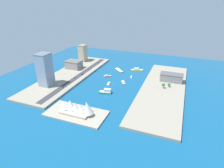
% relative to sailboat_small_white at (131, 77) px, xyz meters
% --- Properties ---
extents(ground_plane, '(440.00, 440.00, 0.00)m').
position_rel_sailboat_small_white_xyz_m(ground_plane, '(25.68, 36.84, -1.06)').
color(ground_plane, '#145684').
extents(quay_west, '(70.00, 240.00, 3.28)m').
position_rel_sailboat_small_white_xyz_m(quay_west, '(-64.25, 36.84, 0.58)').
color(quay_west, '#9E937F').
rests_on(quay_west, ground_plane).
extents(quay_east, '(70.00, 240.00, 3.28)m').
position_rel_sailboat_small_white_xyz_m(quay_east, '(115.61, 36.84, 0.58)').
color(quay_east, '#9E937F').
rests_on(quay_east, ground_plane).
extents(peninsula_point, '(81.90, 40.70, 2.00)m').
position_rel_sailboat_small_white_xyz_m(peninsula_point, '(34.44, 148.91, -0.06)').
color(peninsula_point, '#A89E89').
rests_on(peninsula_point, ground_plane).
extents(road_strip, '(11.04, 228.00, 0.15)m').
position_rel_sailboat_small_white_xyz_m(road_strip, '(95.86, 36.84, 2.30)').
color(road_strip, '#38383D').
rests_on(road_strip, quay_east).
extents(sailboat_small_white, '(4.63, 12.14, 9.97)m').
position_rel_sailboat_small_white_xyz_m(sailboat_small_white, '(0.00, 0.00, 0.00)').
color(sailboat_small_white, white).
rests_on(sailboat_small_white, ground_plane).
extents(water_taxi_orange, '(12.80, 15.69, 4.22)m').
position_rel_sailboat_small_white_xyz_m(water_taxi_orange, '(6.44, 31.32, 0.49)').
color(water_taxi_orange, orange).
rests_on(water_taxi_orange, ground_plane).
extents(barge_flat_brown, '(25.46, 24.32, 3.04)m').
position_rel_sailboat_small_white_xyz_m(barge_flat_brown, '(35.92, -27.71, 0.06)').
color(barge_flat_brown, brown).
rests_on(barge_flat_brown, ground_plane).
extents(yacht_sleek_gray, '(7.00, 15.33, 3.03)m').
position_rel_sailboat_small_white_xyz_m(yacht_sleek_gray, '(29.47, 45.29, 0.06)').
color(yacht_sleek_gray, '#999EA3').
rests_on(yacht_sleek_gray, ground_plane).
extents(ferry_green_doubledeck, '(21.94, 11.25, 7.91)m').
position_rel_sailboat_small_white_xyz_m(ferry_green_doubledeck, '(20.31, 78.61, 1.99)').
color(ferry_green_doubledeck, '#2D8C4C').
rests_on(ferry_green_doubledeck, ground_plane).
extents(tugboat_red, '(15.05, 12.07, 3.09)m').
position_rel_sailboat_small_white_xyz_m(tugboat_red, '(45.89, 12.42, 0.07)').
color(tugboat_red, red).
rests_on(tugboat_red, ground_plane).
extents(ferry_yellow_fast, '(26.91, 13.50, 5.91)m').
position_rel_sailboat_small_white_xyz_m(ferry_yellow_fast, '(-0.68, -40.21, 1.09)').
color(ferry_yellow_fast, yellow).
rests_on(ferry_yellow_fast, ground_plane).
extents(carpark_squat_concrete, '(32.31, 25.39, 16.60)m').
position_rel_sailboat_small_white_xyz_m(carpark_squat_concrete, '(127.62, 2.23, 10.56)').
color(carpark_squat_concrete, gray).
rests_on(carpark_squat_concrete, quay_east).
extents(warehouse_low_gray, '(40.22, 19.71, 14.16)m').
position_rel_sailboat_small_white_xyz_m(warehouse_low_gray, '(-74.04, -2.33, 9.33)').
color(warehouse_low_gray, gray).
rests_on(warehouse_low_gray, quay_west).
extents(tower_tall_glass, '(20.40, 22.67, 56.18)m').
position_rel_sailboat_small_white_xyz_m(tower_tall_glass, '(126.00, 93.09, 30.35)').
color(tower_tall_glass, '#8C9EB2').
rests_on(tower_tall_glass, quay_east).
extents(office_block_beige, '(15.52, 20.73, 38.04)m').
position_rel_sailboat_small_white_xyz_m(office_block_beige, '(134.62, -50.69, 21.27)').
color(office_block_beige, '#C6B793').
rests_on(office_block_beige, quay_east).
extents(suv_black, '(2.03, 4.36, 1.51)m').
position_rel_sailboat_small_white_xyz_m(suv_black, '(92.80, 27.98, 3.11)').
color(suv_black, black).
rests_on(suv_black, road_strip).
extents(pickup_red, '(1.87, 4.44, 1.58)m').
position_rel_sailboat_small_white_xyz_m(pickup_red, '(94.18, 92.18, 3.14)').
color(pickup_red, black).
rests_on(pickup_red, road_strip).
extents(hatchback_blue, '(2.16, 4.39, 1.68)m').
position_rel_sailboat_small_white_xyz_m(hatchback_blue, '(92.12, -44.74, 3.18)').
color(hatchback_blue, black).
rests_on(hatchback_blue, road_strip).
extents(sedan_silver, '(1.93, 4.81, 1.51)m').
position_rel_sailboat_small_white_xyz_m(sedan_silver, '(98.09, 50.14, 3.12)').
color(sedan_silver, black).
rests_on(sedan_silver, road_strip).
extents(traffic_light_waterfront, '(0.36, 0.36, 6.50)m').
position_rel_sailboat_small_white_xyz_m(traffic_light_waterfront, '(88.93, 8.06, 6.56)').
color(traffic_light_waterfront, black).
rests_on(traffic_light_waterfront, quay_east).
extents(opera_landmark, '(50.73, 21.48, 21.61)m').
position_rel_sailboat_small_white_xyz_m(opera_landmark, '(33.28, 148.91, 9.02)').
color(opera_landmark, '#BCAD93').
rests_on(opera_landmark, peninsula_point).
extents(park_tree_cluster, '(13.98, 13.82, 9.15)m').
position_rel_sailboat_small_white_xyz_m(park_tree_cluster, '(-67.71, 29.69, 7.80)').
color(park_tree_cluster, brown).
rests_on(park_tree_cluster, quay_west).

